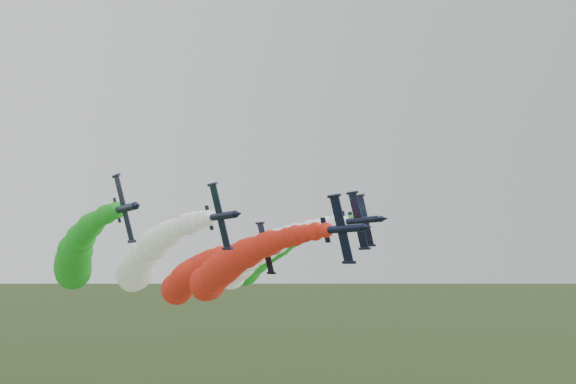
# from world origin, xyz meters

# --- Properties ---
(jet_lead) EXTENTS (11.74, 60.86, 16.58)m
(jet_lead) POSITION_xyz_m (3.31, 35.61, 35.99)
(jet_lead) COLOR black
(jet_lead) RESTS_ON ground
(jet_inner_left) EXTENTS (11.78, 60.90, 16.62)m
(jet_inner_left) POSITION_xyz_m (-8.22, 46.59, 37.73)
(jet_inner_left) COLOR black
(jet_inner_left) RESTS_ON ground
(jet_inner_right) EXTENTS (12.09, 61.20, 16.92)m
(jet_inner_right) POSITION_xyz_m (14.24, 44.58, 38.04)
(jet_inner_right) COLOR black
(jet_inner_right) RESTS_ON ground
(jet_outer_left) EXTENTS (12.08, 61.20, 16.92)m
(jet_outer_left) POSITION_xyz_m (-18.95, 53.37, 38.36)
(jet_outer_left) COLOR black
(jet_outer_left) RESTS_ON ground
(jet_outer_right) EXTENTS (12.42, 61.54, 17.26)m
(jet_outer_right) POSITION_xyz_m (22.11, 52.60, 38.56)
(jet_outer_right) COLOR black
(jet_outer_right) RESTS_ON ground
(jet_trail) EXTENTS (12.47, 61.59, 17.30)m
(jet_trail) POSITION_xyz_m (8.37, 61.85, 34.03)
(jet_trail) COLOR black
(jet_trail) RESTS_ON ground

